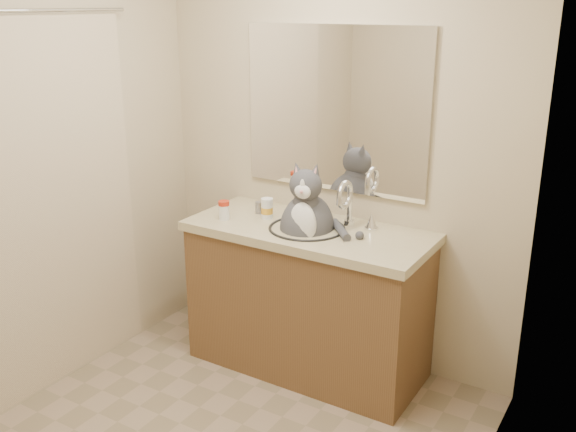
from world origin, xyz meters
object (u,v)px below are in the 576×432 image
object	(u,v)px
cat	(307,224)
grey_canister	(259,207)
pill_bottle_orange	(267,209)
pill_bottle_redcap	(224,210)

from	to	relation	value
cat	grey_canister	world-z (taller)	cat
cat	pill_bottle_orange	xyz separation A→B (m)	(-0.28, 0.04, 0.03)
pill_bottle_orange	grey_canister	bearing A→B (deg)	150.63
cat	grey_canister	distance (m)	0.38
cat	pill_bottle_orange	distance (m)	0.28
pill_bottle_redcap	grey_canister	bearing A→B (deg)	62.00
grey_canister	pill_bottle_redcap	bearing A→B (deg)	-118.00
grey_canister	pill_bottle_orange	bearing A→B (deg)	-29.37
pill_bottle_orange	cat	bearing A→B (deg)	-7.35
cat	pill_bottle_orange	size ratio (longest dim) A/B	5.03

